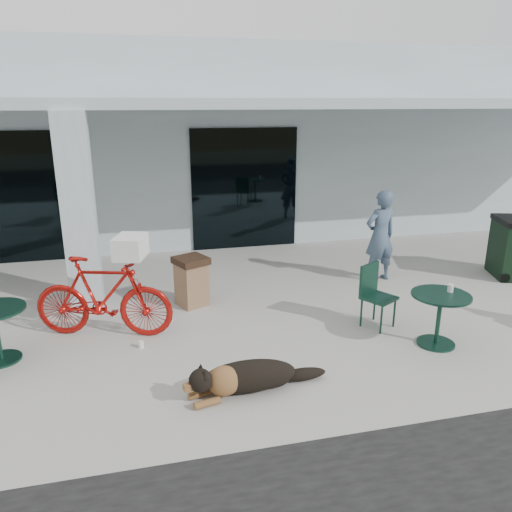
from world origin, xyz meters
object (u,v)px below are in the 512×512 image
object	(u,v)px
bicycle	(103,297)
cafe_chair_far_a	(379,297)
trash_receptacle	(192,281)
person	(380,236)
dog	(249,374)
cafe_table_far	(438,320)

from	to	relation	value
bicycle	cafe_chair_far_a	xyz separation A→B (m)	(3.95, -0.66, -0.12)
trash_receptacle	cafe_chair_far_a	bearing A→B (deg)	-30.05
bicycle	trash_receptacle	world-z (taller)	bicycle
cafe_chair_far_a	bicycle	bearing A→B (deg)	140.71
person	cafe_chair_far_a	bearing A→B (deg)	54.91
cafe_chair_far_a	person	world-z (taller)	person
dog	cafe_table_far	world-z (taller)	cafe_table_far
bicycle	cafe_table_far	size ratio (longest dim) A/B	2.48
cafe_chair_far_a	person	bearing A→B (deg)	33.43
dog	person	world-z (taller)	person
dog	cafe_chair_far_a	bearing A→B (deg)	16.32
cafe_table_far	person	bearing A→B (deg)	80.74
dog	cafe_table_far	bearing A→B (deg)	-2.03
person	trash_receptacle	xyz separation A→B (m)	(-3.57, -0.40, -0.44)
bicycle	person	world-z (taller)	person
dog	trash_receptacle	xyz separation A→B (m)	(-0.34, 2.76, 0.20)
dog	person	size ratio (longest dim) A/B	0.75
cafe_chair_far_a	person	xyz separation A→B (m)	(0.96, 1.91, 0.38)
bicycle	person	distance (m)	5.07
bicycle	dog	bearing A→B (deg)	-121.74
cafe_chair_far_a	trash_receptacle	bearing A→B (deg)	120.14
cafe_table_far	person	distance (m)	2.71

